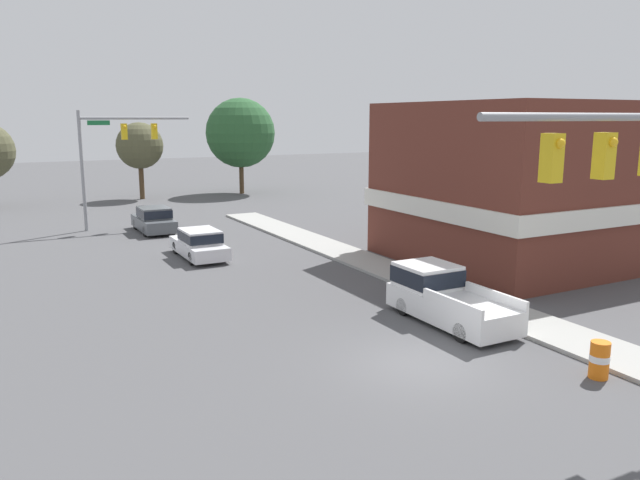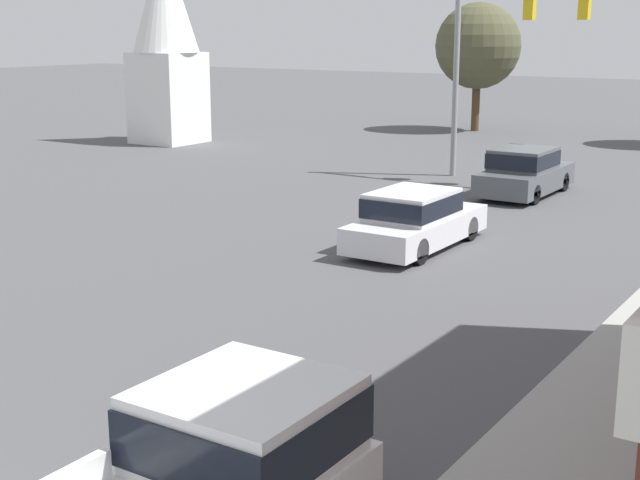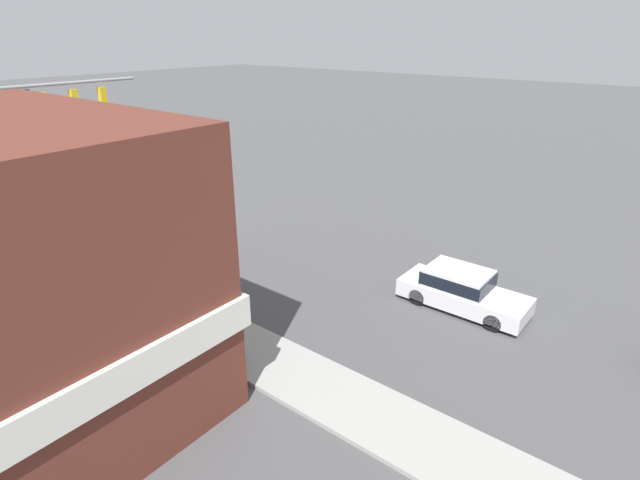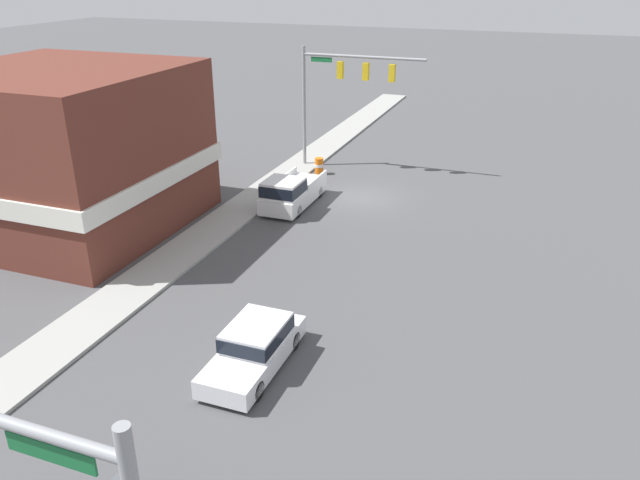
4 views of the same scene
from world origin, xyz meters
name	(u,v)px [view 4 (image 4 of 4)]	position (x,y,z in m)	size (l,w,h in m)	color
ground_plane	(362,197)	(0.00, 0.00, 0.00)	(200.00, 200.00, 0.00)	#4C4C4F
sidewalk_curb	(273,185)	(5.70, 0.00, 0.07)	(2.40, 60.00, 0.14)	#9E9E99
near_signal_assembly	(342,81)	(2.90, -4.74, 5.79)	(7.97, 0.49, 7.82)	gray
car_lead	(255,345)	(-1.47, 17.21, 0.80)	(1.89, 4.85, 1.55)	black
pickup_truck_parked	(290,192)	(3.28, 3.02, 0.94)	(2.04, 5.30, 1.91)	black
construction_barrel	(319,166)	(3.90, -3.22, 0.55)	(0.56, 0.56, 1.08)	orange
corner_brick_building	(65,152)	(12.92, 9.09, 3.92)	(11.34, 11.44, 8.04)	brown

